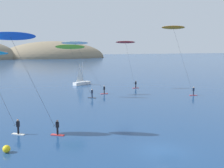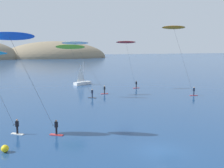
{
  "view_description": "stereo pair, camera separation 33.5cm",
  "coord_description": "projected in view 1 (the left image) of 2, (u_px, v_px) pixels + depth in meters",
  "views": [
    {
      "loc": [
        -13.09,
        -21.51,
        9.58
      ],
      "look_at": [
        3.73,
        22.92,
        3.18
      ],
      "focal_mm": 45.0,
      "sensor_mm": 36.0,
      "label": 1
    },
    {
      "loc": [
        -12.77,
        -21.63,
        9.58
      ],
      "look_at": [
        3.73,
        22.92,
        3.18
      ],
      "focal_mm": 45.0,
      "sensor_mm": 36.0,
      "label": 2
    }
  ],
  "objects": [
    {
      "name": "kitesurfer_white",
      "position": [
        78.0,
        48.0,
        54.74
      ],
      "size": [
        9.04,
        2.44,
        10.61
      ],
      "color": "red",
      "rests_on": "ground"
    },
    {
      "name": "kitesurfer_blue",
      "position": [
        14.0,
        42.0,
        29.57
      ],
      "size": [
        7.88,
        4.72,
        11.15
      ],
      "color": "red",
      "rests_on": "ground"
    },
    {
      "name": "ground_plane",
      "position": [
        162.0,
        151.0,
        25.81
      ],
      "size": [
        600.0,
        600.0,
        0.0
      ],
      "primitive_type": "plane",
      "color": "navy"
    },
    {
      "name": "marker_buoy",
      "position": [
        6.0,
        149.0,
        25.43
      ],
      "size": [
        0.7,
        0.7,
        0.7
      ],
      "primitive_type": "sphere",
      "color": "yellow",
      "rests_on": "ground"
    },
    {
      "name": "headland_island",
      "position": [
        25.0,
        58.0,
        224.17
      ],
      "size": [
        129.94,
        53.72,
        27.85
      ],
      "color": "#7A705B",
      "rests_on": "ground"
    },
    {
      "name": "kitesurfer_red",
      "position": [
        127.0,
        47.0,
        63.15
      ],
      "size": [
        5.53,
        2.1,
        10.83
      ],
      "color": "red",
      "rests_on": "ground"
    },
    {
      "name": "kitesurfer_orange",
      "position": [
        176.0,
        35.0,
        53.87
      ],
      "size": [
        6.85,
        3.72,
        13.55
      ],
      "color": "red",
      "rests_on": "ground"
    },
    {
      "name": "sailboat_near",
      "position": [
        83.0,
        82.0,
        70.8
      ],
      "size": [
        5.7,
        3.6,
        5.7
      ],
      "color": "white",
      "rests_on": "ground"
    },
    {
      "name": "kitesurfer_lime",
      "position": [
        72.0,
        51.0,
        51.74
      ],
      "size": [
        7.04,
        4.49,
        9.97
      ],
      "color": "#2D2D33",
      "rests_on": "ground"
    }
  ]
}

